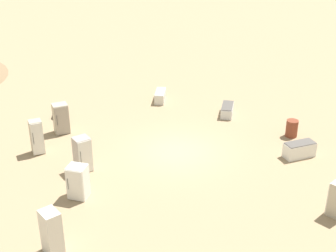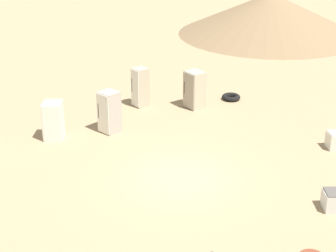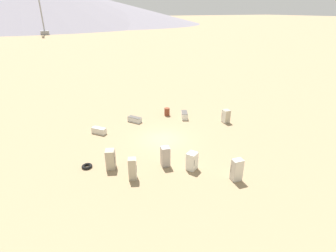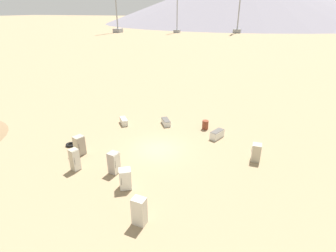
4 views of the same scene
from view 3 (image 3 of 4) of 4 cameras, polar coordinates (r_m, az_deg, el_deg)
The scene contains 14 objects.
ground_plane at distance 26.07m, azimuth -1.12°, elevation -2.86°, with size 1000.00×1000.00×0.00m, color #9E8460.
mountain_ridge_0 at distance 260.95m, azimuth -15.13°, elevation 23.13°, with size 182.58×182.58×21.88m.
power_pylon_0 at distance 152.18m, azimuth -25.88°, elevation 21.25°, with size 11.40×3.91×32.58m.
discarded_fridge_0 at distance 20.41m, azimuth 14.74°, elevation -9.22°, with size 0.63×0.82×1.75m.
discarded_fridge_1 at distance 27.99m, azimuth -14.79°, elevation -0.99°, with size 1.54×1.43×0.65m.
discarded_fridge_2 at distance 30.99m, azimuth 3.60°, elevation 2.39°, with size 1.68×1.22×0.77m.
discarded_fridge_3 at distance 21.13m, azimuth 5.25°, elevation -7.62°, with size 1.01×1.03×1.48m.
discarded_fridge_4 at distance 21.61m, azimuth -12.40°, elevation -7.08°, with size 0.97×0.94×1.66m.
discarded_fridge_5 at distance 20.06m, azimuth -7.74°, elevation -9.20°, with size 0.76×0.76×1.75m.
discarded_fridge_6 at distance 30.13m, azimuth -7.27°, elevation 1.42°, with size 1.67×1.43×0.60m.
discarded_fridge_7 at distance 21.47m, azimuth -0.60°, elevation -6.63°, with size 0.81×0.81×1.69m.
discarded_fridge_8 at distance 30.36m, azimuth 12.50°, elevation 2.11°, with size 0.77×0.72×1.48m.
scrap_tire at distance 22.55m, azimuth -17.22°, elevation -8.37°, with size 0.85×0.85×0.23m.
rusty_barrel at distance 31.71m, azimuth -0.21°, elevation 3.11°, with size 0.63×0.63×0.93m.
Camera 3 is at (-21.26, 9.39, 11.80)m, focal length 28.00 mm.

